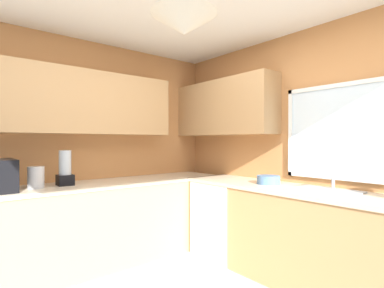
% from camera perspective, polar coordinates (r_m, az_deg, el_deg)
% --- Properties ---
extents(room_shell, '(4.03, 3.58, 2.61)m').
position_cam_1_polar(room_shell, '(2.97, -3.35, 9.35)').
color(room_shell, '#C6844C').
rests_on(room_shell, ground_plane).
extents(counter_run_left, '(0.65, 3.19, 0.92)m').
position_cam_1_polar(counter_run_left, '(3.52, -18.73, -14.47)').
color(counter_run_left, tan).
rests_on(counter_run_left, ground_plane).
extents(counter_run_back, '(3.12, 0.65, 0.92)m').
position_cam_1_polar(counter_run_back, '(3.07, 23.64, -16.73)').
color(counter_run_back, tan).
rests_on(counter_run_back, ground_plane).
extents(dishwasher, '(0.60, 0.60, 0.87)m').
position_cam_1_polar(dishwasher, '(3.73, 6.34, -13.96)').
color(dishwasher, white).
rests_on(dishwasher, ground_plane).
extents(kettle, '(0.15, 0.15, 0.21)m').
position_cam_1_polar(kettle, '(3.25, -27.72, -5.68)').
color(kettle, '#B7B7BC').
rests_on(kettle, counter_run_left).
extents(sink_assembly, '(0.56, 0.40, 0.19)m').
position_cam_1_polar(sink_assembly, '(2.97, 24.12, -8.09)').
color(sink_assembly, '#9EA0A5').
rests_on(sink_assembly, counter_run_back).
extents(bowl, '(0.24, 0.24, 0.09)m').
position_cam_1_polar(bowl, '(3.27, 14.42, -6.66)').
color(bowl, '#4C7099').
rests_on(bowl, counter_run_back).
extents(blender_appliance, '(0.15, 0.15, 0.36)m').
position_cam_1_polar(blender_appliance, '(3.33, -23.13, -4.54)').
color(blender_appliance, black).
rests_on(blender_appliance, counter_run_left).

